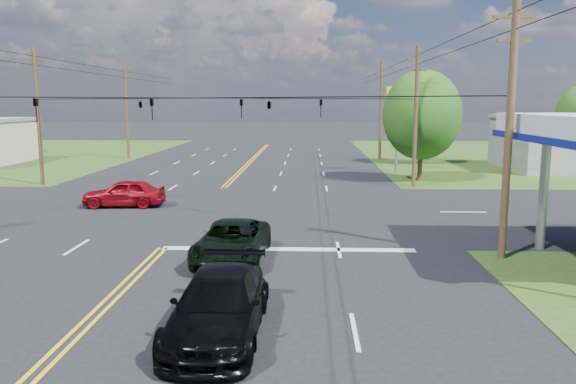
{
  "coord_description": "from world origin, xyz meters",
  "views": [
    {
      "loc": [
        5.82,
        -17.54,
        5.75
      ],
      "look_at": [
        4.92,
        6.0,
        1.99
      ],
      "focal_mm": 35.0,
      "sensor_mm": 36.0,
      "label": 1
    }
  ],
  "objects_px": {
    "pole_se": "(509,126)",
    "pole_right_far": "(381,109)",
    "tree_right_a": "(422,115)",
    "pole_nw": "(38,115)",
    "tree_right_b": "(423,119)",
    "pole_left_far": "(126,109)",
    "pole_ne": "(416,115)",
    "pickup_dkgreen": "(232,242)",
    "suv_black": "(219,305)"
  },
  "relations": [
    {
      "from": "pole_se",
      "to": "pole_right_far",
      "type": "bearing_deg",
      "value": 90.0
    },
    {
      "from": "pole_ne",
      "to": "pole_right_far",
      "type": "xyz_separation_m",
      "value": [
        0.0,
        19.0,
        0.25
      ]
    },
    {
      "from": "pole_ne",
      "to": "tree_right_a",
      "type": "xyz_separation_m",
      "value": [
        1.0,
        3.0,
        -0.05
      ]
    },
    {
      "from": "pole_se",
      "to": "pole_left_far",
      "type": "height_order",
      "value": "pole_left_far"
    },
    {
      "from": "pole_left_far",
      "to": "pole_right_far",
      "type": "bearing_deg",
      "value": 0.0
    },
    {
      "from": "pole_nw",
      "to": "pole_right_far",
      "type": "bearing_deg",
      "value": 36.16
    },
    {
      "from": "pickup_dkgreen",
      "to": "pole_nw",
      "type": "bearing_deg",
      "value": 133.5
    },
    {
      "from": "tree_right_a",
      "to": "tree_right_b",
      "type": "distance_m",
      "value": 12.27
    },
    {
      "from": "pole_nw",
      "to": "pole_left_far",
      "type": "relative_size",
      "value": 0.95
    },
    {
      "from": "pole_se",
      "to": "pole_nw",
      "type": "xyz_separation_m",
      "value": [
        -26.0,
        18.0,
        0.0
      ]
    },
    {
      "from": "pole_left_far",
      "to": "pickup_dkgreen",
      "type": "height_order",
      "value": "pole_left_far"
    },
    {
      "from": "pole_nw",
      "to": "suv_black",
      "type": "bearing_deg",
      "value": -56.73
    },
    {
      "from": "pole_right_far",
      "to": "tree_right_a",
      "type": "relative_size",
      "value": 1.22
    },
    {
      "from": "pole_se",
      "to": "tree_right_a",
      "type": "height_order",
      "value": "pole_se"
    },
    {
      "from": "tree_right_a",
      "to": "suv_black",
      "type": "bearing_deg",
      "value": -110.17
    },
    {
      "from": "pole_se",
      "to": "suv_black",
      "type": "distance_m",
      "value": 12.6
    },
    {
      "from": "pole_se",
      "to": "tree_right_b",
      "type": "distance_m",
      "value": 33.19
    },
    {
      "from": "pole_se",
      "to": "pole_nw",
      "type": "relative_size",
      "value": 1.0
    },
    {
      "from": "pole_nw",
      "to": "pickup_dkgreen",
      "type": "xyz_separation_m",
      "value": [
        16.0,
        -18.61,
        -4.2
      ]
    },
    {
      "from": "tree_right_a",
      "to": "pole_ne",
      "type": "bearing_deg",
      "value": -108.43
    },
    {
      "from": "pole_right_far",
      "to": "tree_right_b",
      "type": "xyz_separation_m",
      "value": [
        3.5,
        -4.0,
        -0.95
      ]
    },
    {
      "from": "pole_left_far",
      "to": "pickup_dkgreen",
      "type": "distance_m",
      "value": 41.11
    },
    {
      "from": "pole_ne",
      "to": "suv_black",
      "type": "height_order",
      "value": "pole_ne"
    },
    {
      "from": "pole_se",
      "to": "suv_black",
      "type": "xyz_separation_m",
      "value": [
        -9.4,
        -7.31,
        -4.14
      ]
    },
    {
      "from": "pole_right_far",
      "to": "tree_right_b",
      "type": "distance_m",
      "value": 5.4
    },
    {
      "from": "pole_ne",
      "to": "tree_right_b",
      "type": "bearing_deg",
      "value": 76.87
    },
    {
      "from": "pole_se",
      "to": "tree_right_a",
      "type": "relative_size",
      "value": 1.16
    },
    {
      "from": "tree_right_a",
      "to": "pickup_dkgreen",
      "type": "distance_m",
      "value": 24.6
    },
    {
      "from": "pole_right_far",
      "to": "tree_right_b",
      "type": "relative_size",
      "value": 1.41
    },
    {
      "from": "pole_nw",
      "to": "suv_black",
      "type": "relative_size",
      "value": 1.77
    },
    {
      "from": "tree_right_a",
      "to": "pole_nw",
      "type": "bearing_deg",
      "value": -173.66
    },
    {
      "from": "pole_se",
      "to": "pole_left_far",
      "type": "distance_m",
      "value": 45.22
    },
    {
      "from": "pole_right_far",
      "to": "pickup_dkgreen",
      "type": "distance_m",
      "value": 39.17
    },
    {
      "from": "pole_left_far",
      "to": "pole_right_far",
      "type": "height_order",
      "value": "same"
    },
    {
      "from": "pole_nw",
      "to": "tree_right_b",
      "type": "bearing_deg",
      "value": 26.95
    },
    {
      "from": "pickup_dkgreen",
      "to": "suv_black",
      "type": "xyz_separation_m",
      "value": [
        0.6,
        -6.7,
        0.06
      ]
    },
    {
      "from": "pole_nw",
      "to": "pole_left_far",
      "type": "height_order",
      "value": "pole_left_far"
    },
    {
      "from": "tree_right_b",
      "to": "pole_right_far",
      "type": "bearing_deg",
      "value": 131.19
    },
    {
      "from": "pole_right_far",
      "to": "pickup_dkgreen",
      "type": "relative_size",
      "value": 1.94
    },
    {
      "from": "tree_right_b",
      "to": "pickup_dkgreen",
      "type": "height_order",
      "value": "tree_right_b"
    },
    {
      "from": "suv_black",
      "to": "pole_ne",
      "type": "bearing_deg",
      "value": 70.62
    },
    {
      "from": "pole_ne",
      "to": "suv_black",
      "type": "relative_size",
      "value": 1.77
    },
    {
      "from": "pole_left_far",
      "to": "tree_right_b",
      "type": "bearing_deg",
      "value": -7.72
    },
    {
      "from": "tree_right_b",
      "to": "suv_black",
      "type": "bearing_deg",
      "value": -107.75
    },
    {
      "from": "pole_ne",
      "to": "tree_right_a",
      "type": "relative_size",
      "value": 1.16
    },
    {
      "from": "pole_left_far",
      "to": "pole_right_far",
      "type": "distance_m",
      "value": 26.0
    },
    {
      "from": "pole_nw",
      "to": "tree_right_a",
      "type": "xyz_separation_m",
      "value": [
        27.0,
        3.0,
        -0.05
      ]
    },
    {
      "from": "pickup_dkgreen",
      "to": "suv_black",
      "type": "height_order",
      "value": "suv_black"
    },
    {
      "from": "pole_ne",
      "to": "suv_black",
      "type": "bearing_deg",
      "value": -110.37
    },
    {
      "from": "tree_right_a",
      "to": "suv_black",
      "type": "xyz_separation_m",
      "value": [
        -10.4,
        -28.31,
        -4.09
      ]
    }
  ]
}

